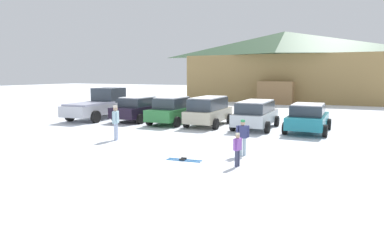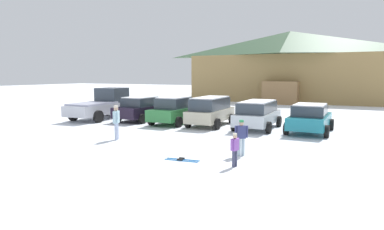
{
  "view_description": "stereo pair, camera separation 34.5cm",
  "coord_description": "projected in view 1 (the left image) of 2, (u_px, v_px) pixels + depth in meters",
  "views": [
    {
      "loc": [
        7.49,
        -7.92,
        3.15
      ],
      "look_at": [
        0.65,
        6.22,
        1.27
      ],
      "focal_mm": 32.0,
      "sensor_mm": 36.0,
      "label": 1
    },
    {
      "loc": [
        7.8,
        -7.76,
        3.15
      ],
      "look_at": [
        0.65,
        6.22,
        1.27
      ],
      "focal_mm": 32.0,
      "sensor_mm": 36.0,
      "label": 2
    }
  ],
  "objects": [
    {
      "name": "parked_beige_suv",
      "position": [
        209.0,
        110.0,
        20.98
      ],
      "size": [
        2.19,
        4.31,
        1.77
      ],
      "color": "#B4AD93",
      "rests_on": "ground"
    },
    {
      "name": "parked_teal_hatchback",
      "position": [
        308.0,
        118.0,
        18.61
      ],
      "size": [
        2.21,
        4.23,
        1.56
      ],
      "color": "#1B7586",
      "rests_on": "ground"
    },
    {
      "name": "parked_black_sedan",
      "position": [
        139.0,
        108.0,
        23.24
      ],
      "size": [
        2.29,
        4.34,
        1.63
      ],
      "color": "black",
      "rests_on": "ground"
    },
    {
      "name": "skier_adult_in_blue_parka",
      "position": [
        116.0,
        121.0,
        16.3
      ],
      "size": [
        0.39,
        0.57,
        1.67
      ],
      "color": "#9FAECD",
      "rests_on": "ground"
    },
    {
      "name": "ground",
      "position": [
        87.0,
        175.0,
        10.69
      ],
      "size": [
        160.0,
        160.0,
        0.0
      ],
      "primitive_type": "plane",
      "color": "white"
    },
    {
      "name": "skier_child_in_purple_jacket",
      "position": [
        237.0,
        148.0,
        11.66
      ],
      "size": [
        0.24,
        0.42,
        1.16
      ],
      "color": "#3B3E59",
      "rests_on": "ground"
    },
    {
      "name": "pair_of_skis",
      "position": [
        184.0,
        160.0,
        12.56
      ],
      "size": [
        1.33,
        0.45,
        0.08
      ],
      "color": "#1C67B2",
      "rests_on": "ground"
    },
    {
      "name": "parked_green_coupe",
      "position": [
        173.0,
        110.0,
        21.83
      ],
      "size": [
        2.21,
        4.44,
        1.72
      ],
      "color": "#2B7539",
      "rests_on": "ground"
    },
    {
      "name": "parked_silver_wagon",
      "position": [
        256.0,
        114.0,
        19.8
      ],
      "size": [
        2.23,
        4.36,
        1.63
      ],
      "color": "silver",
      "rests_on": "ground"
    },
    {
      "name": "pickup_truck",
      "position": [
        101.0,
        105.0,
        24.34
      ],
      "size": [
        2.64,
        5.96,
        2.15
      ],
      "color": "#B4B7C1",
      "rests_on": "ground"
    },
    {
      "name": "ski_lodge",
      "position": [
        284.0,
        66.0,
        40.33
      ],
      "size": [
        22.45,
        10.75,
        8.1
      ],
      "color": "olive",
      "rests_on": "ground"
    },
    {
      "name": "skier_teen_in_navy_coat",
      "position": [
        243.0,
        135.0,
        13.22
      ],
      "size": [
        0.46,
        0.35,
        1.41
      ],
      "color": "#9CB5C4",
      "rests_on": "ground"
    }
  ]
}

